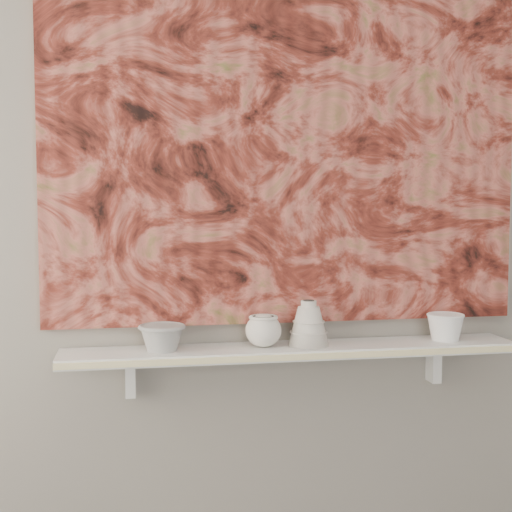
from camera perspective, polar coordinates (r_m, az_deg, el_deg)
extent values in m
plane|color=gray|center=(2.24, 2.44, 3.87)|extent=(3.60, 0.00, 3.60)
cube|color=white|center=(2.20, 2.96, -7.57)|extent=(1.40, 0.18, 0.03)
cube|color=beige|center=(2.11, 3.55, -8.07)|extent=(1.40, 0.01, 0.02)
cube|color=white|center=(2.22, -10.03, -9.49)|extent=(0.03, 0.06, 0.12)
cube|color=white|center=(2.43, 14.02, -8.35)|extent=(0.03, 0.06, 0.12)
cube|color=maroon|center=(2.24, 2.54, 8.75)|extent=(1.50, 0.02, 1.10)
cube|color=black|center=(2.36, 13.27, 0.92)|extent=(0.09, 0.00, 0.08)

